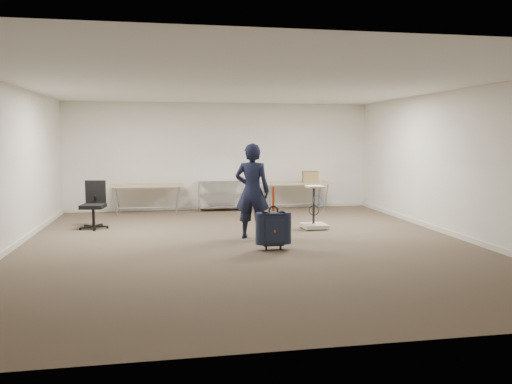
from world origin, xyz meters
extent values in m
plane|color=#4D3C2E|center=(0.00, 0.00, 0.00)|extent=(9.00, 9.00, 0.00)
plane|color=beige|center=(0.00, 4.50, 1.40)|extent=(8.00, 0.00, 8.00)
plane|color=beige|center=(0.00, -4.50, 1.40)|extent=(8.00, 0.00, 8.00)
plane|color=beige|center=(-4.00, 0.00, 1.40)|extent=(0.00, 9.00, 9.00)
plane|color=beige|center=(4.00, 0.00, 1.40)|extent=(0.00, 9.00, 9.00)
plane|color=silver|center=(0.00, 0.00, 2.80)|extent=(8.00, 8.00, 0.00)
cube|color=silver|center=(0.00, 4.49, 0.05)|extent=(8.00, 0.02, 0.10)
cube|color=silver|center=(-3.99, 0.00, 0.05)|extent=(0.02, 9.00, 0.10)
cube|color=silver|center=(3.99, 0.00, 0.05)|extent=(0.02, 9.00, 0.10)
cube|color=tan|center=(-1.90, 3.95, 0.71)|extent=(1.80, 0.75, 0.03)
cylinder|color=gray|center=(-1.90, 3.95, 0.15)|extent=(1.50, 0.02, 0.02)
cylinder|color=gray|center=(-2.65, 3.65, 0.35)|extent=(0.13, 0.04, 0.69)
cylinder|color=gray|center=(-1.15, 3.65, 0.35)|extent=(0.13, 0.04, 0.69)
cylinder|color=gray|center=(-2.65, 4.25, 0.35)|extent=(0.13, 0.04, 0.69)
cylinder|color=gray|center=(-1.15, 4.25, 0.35)|extent=(0.13, 0.04, 0.69)
cube|color=tan|center=(1.90, 3.95, 0.71)|extent=(1.80, 0.75, 0.03)
cylinder|color=gray|center=(1.90, 3.95, 0.15)|extent=(1.50, 0.02, 0.02)
cylinder|color=gray|center=(1.15, 3.65, 0.35)|extent=(0.13, 0.04, 0.69)
cylinder|color=gray|center=(2.65, 3.65, 0.35)|extent=(0.13, 0.04, 0.69)
cylinder|color=gray|center=(1.15, 4.25, 0.35)|extent=(0.13, 0.04, 0.69)
cylinder|color=gray|center=(2.65, 4.25, 0.35)|extent=(0.13, 0.04, 0.69)
cylinder|color=silver|center=(-0.60, 3.98, 0.40)|extent=(0.02, 0.02, 0.80)
cylinder|color=silver|center=(0.60, 3.98, 0.40)|extent=(0.02, 0.02, 0.80)
cylinder|color=silver|center=(-0.60, 4.42, 0.40)|extent=(0.02, 0.02, 0.80)
cylinder|color=silver|center=(0.60, 4.42, 0.40)|extent=(0.02, 0.02, 0.80)
cube|color=silver|center=(0.00, 4.20, 0.10)|extent=(1.20, 0.45, 0.02)
cube|color=silver|center=(0.00, 4.20, 0.45)|extent=(1.20, 0.45, 0.02)
cube|color=silver|center=(0.00, 4.20, 0.78)|extent=(1.20, 0.45, 0.01)
imported|color=black|center=(0.17, 0.49, 0.90)|extent=(0.76, 0.63, 1.79)
cube|color=black|center=(0.36, -0.53, 0.37)|extent=(0.39, 0.23, 0.54)
cube|color=black|center=(0.36, -0.51, 0.09)|extent=(0.35, 0.16, 0.03)
cylinder|color=black|center=(0.23, -0.53, 0.04)|extent=(0.03, 0.07, 0.07)
cylinder|color=black|center=(0.48, -0.53, 0.04)|extent=(0.03, 0.07, 0.07)
torus|color=black|center=(0.36, -0.53, 0.67)|extent=(0.17, 0.03, 0.17)
cube|color=#FF470D|center=(0.36, -0.51, 0.87)|extent=(0.04, 0.01, 0.41)
cylinder|color=black|center=(-2.93, 2.05, 0.05)|extent=(0.60, 0.60, 0.09)
cylinder|color=black|center=(-2.93, 2.05, 0.25)|extent=(0.06, 0.06, 0.40)
cube|color=black|center=(-2.93, 2.05, 0.47)|extent=(0.52, 0.52, 0.08)
cube|color=black|center=(-2.90, 2.27, 0.75)|extent=(0.43, 0.12, 0.48)
cube|color=white|center=(1.61, 1.26, 0.06)|extent=(0.51, 0.51, 0.08)
cylinder|color=black|center=(1.42, 1.06, 0.02)|extent=(0.06, 0.06, 0.04)
cylinder|color=black|center=(1.61, 1.30, 0.49)|extent=(0.05, 0.05, 0.78)
cube|color=white|center=(1.61, 1.26, 0.88)|extent=(0.36, 0.31, 0.04)
torus|color=blue|center=(1.66, 1.18, 0.59)|extent=(0.26, 0.11, 0.24)
cube|color=#8C6041|center=(2.28, 3.90, 0.88)|extent=(0.43, 0.34, 0.29)
camera|label=1|loc=(-1.38, -8.66, 1.90)|focal=35.00mm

